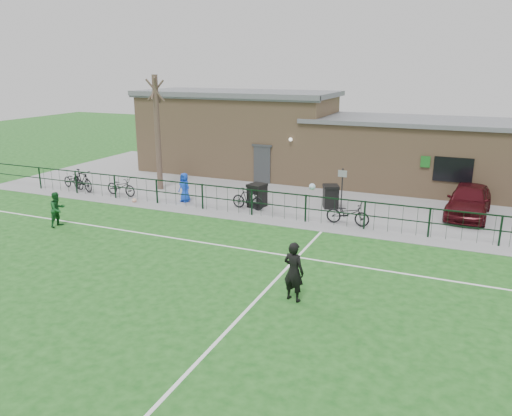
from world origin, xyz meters
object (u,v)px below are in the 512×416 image
at_px(wheelie_bin_right, 331,197).
at_px(bicycle_e, 348,213).
at_px(spectator_child, 185,187).
at_px(outfield_player, 58,209).
at_px(bicycle_a, 74,180).
at_px(car_maroon, 469,200).
at_px(bicycle_c, 121,186).
at_px(sign_post, 342,190).
at_px(ball_ground, 134,200).
at_px(wheelie_bin_left, 257,196).
at_px(bicycle_d, 248,199).
at_px(bare_tree, 158,134).
at_px(bicycle_b, 82,180).

relative_size(wheelie_bin_right, bicycle_e, 0.54).
bearing_deg(spectator_child, outfield_player, -100.87).
bearing_deg(spectator_child, bicycle_a, -162.73).
distance_m(car_maroon, bicycle_e, 5.68).
distance_m(bicycle_a, bicycle_c, 3.32).
relative_size(sign_post, ball_ground, 9.07).
bearing_deg(spectator_child, wheelie_bin_right, 31.73).
bearing_deg(bicycle_a, wheelie_bin_left, -73.21).
height_order(sign_post, bicycle_e, sign_post).
bearing_deg(wheelie_bin_left, bicycle_a, -164.20).
bearing_deg(sign_post, wheelie_bin_left, -167.62).
bearing_deg(bicycle_d, bare_tree, 79.46).
bearing_deg(sign_post, bicycle_b, -173.00).
xyz_separation_m(wheelie_bin_right, sign_post, (0.61, -0.42, 0.51)).
height_order(bare_tree, ball_ground, bare_tree).
relative_size(bicycle_c, outfield_player, 1.24).
bearing_deg(wheelie_bin_right, bare_tree, 156.69).
bearing_deg(sign_post, ball_ground, -165.66).
relative_size(bare_tree, bicycle_e, 3.26).
bearing_deg(spectator_child, wheelie_bin_left, 25.49).
xyz_separation_m(wheelie_bin_left, bicycle_a, (-10.54, -0.58, -0.06)).
bearing_deg(car_maroon, bicycle_c, -164.54).
height_order(bicycle_c, outfield_player, outfield_player).
distance_m(bicycle_b, spectator_child, 6.12).
distance_m(outfield_player, ball_ground, 4.38).
height_order(sign_post, ball_ground, sign_post).
bearing_deg(bicycle_e, wheelie_bin_left, 80.61).
distance_m(wheelie_bin_left, ball_ground, 6.06).
relative_size(wheelie_bin_left, ball_ground, 4.63).
relative_size(bare_tree, ball_ground, 27.20).
distance_m(bare_tree, sign_post, 10.21).
xyz_separation_m(wheelie_bin_left, ball_ground, (-5.82, -1.62, -0.42)).
relative_size(car_maroon, bicycle_c, 2.33).
bearing_deg(car_maroon, bicycle_b, -165.89).
bearing_deg(bicycle_d, spectator_child, 95.70).
height_order(car_maroon, spectator_child, car_maroon).
height_order(bicycle_a, outfield_player, outfield_player).
height_order(wheelie_bin_right, car_maroon, car_maroon).
distance_m(wheelie_bin_right, bicycle_e, 2.64).
bearing_deg(car_maroon, bicycle_e, -139.37).
height_order(wheelie_bin_left, ball_ground, wheelie_bin_left).
relative_size(bicycle_a, bicycle_c, 0.95).
bearing_deg(car_maroon, sign_post, -159.79).
relative_size(spectator_child, outfield_player, 0.98).
relative_size(bicycle_e, ball_ground, 8.35).
distance_m(wheelie_bin_left, bicycle_a, 10.56).
xyz_separation_m(spectator_child, outfield_player, (-2.83, -5.37, -0.01)).
xyz_separation_m(wheelie_bin_left, bicycle_e, (4.55, -1.01, -0.03)).
distance_m(wheelie_bin_left, car_maroon, 9.43).
relative_size(bare_tree, sign_post, 3.00).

